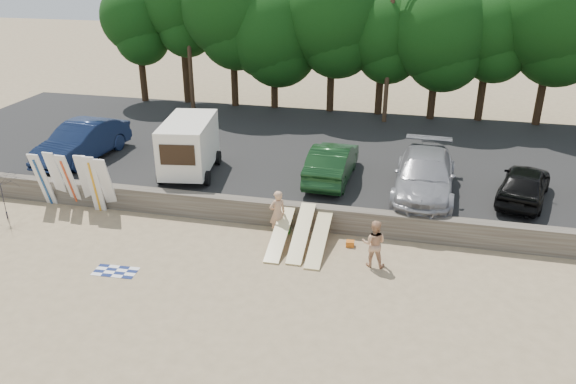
% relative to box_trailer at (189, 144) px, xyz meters
% --- Properties ---
extents(ground, '(120.00, 120.00, 0.00)m').
position_rel_box_trailer_xyz_m(ground, '(6.00, -5.72, -2.10)').
color(ground, tan).
rests_on(ground, ground).
extents(seawall, '(44.00, 0.50, 1.00)m').
position_rel_box_trailer_xyz_m(seawall, '(6.00, -2.72, -1.60)').
color(seawall, '#6B6356').
rests_on(seawall, ground).
extents(parking_lot, '(44.00, 14.50, 0.70)m').
position_rel_box_trailer_xyz_m(parking_lot, '(6.00, 4.78, -1.75)').
color(parking_lot, '#282828').
rests_on(parking_lot, ground).
extents(treeline, '(32.93, 6.50, 9.37)m').
position_rel_box_trailer_xyz_m(treeline, '(6.80, 11.79, 4.17)').
color(treeline, '#382616').
rests_on(treeline, parking_lot).
extents(utility_poles, '(25.80, 0.26, 9.00)m').
position_rel_box_trailer_xyz_m(utility_poles, '(8.00, 10.28, 3.32)').
color(utility_poles, '#473321').
rests_on(utility_poles, parking_lot).
extents(box_trailer, '(2.73, 4.19, 2.51)m').
position_rel_box_trailer_xyz_m(box_trailer, '(0.00, 0.00, 0.00)').
color(box_trailer, white).
rests_on(box_trailer, parking_lot).
extents(car_0, '(2.48, 5.64, 1.80)m').
position_rel_box_trailer_xyz_m(car_0, '(-5.78, 0.61, -0.51)').
color(car_0, '#111E3E').
rests_on(car_0, parking_lot).
extents(car_1, '(1.85, 4.91, 1.60)m').
position_rel_box_trailer_xyz_m(car_1, '(6.36, 0.80, -0.60)').
color(car_1, '#143818').
rests_on(car_1, parking_lot).
extents(car_2, '(2.64, 6.02, 1.72)m').
position_rel_box_trailer_xyz_m(car_2, '(10.35, -0.01, -0.54)').
color(car_2, gray).
rests_on(car_2, parking_lot).
extents(car_3, '(2.86, 4.69, 1.49)m').
position_rel_box_trailer_xyz_m(car_3, '(14.30, 0.32, -0.66)').
color(car_3, black).
rests_on(car_3, parking_lot).
extents(surfboard_upright_0, '(0.51, 0.79, 2.51)m').
position_rel_box_trailer_xyz_m(surfboard_upright_0, '(-5.27, -3.32, -0.85)').
color(surfboard_upright_0, white).
rests_on(surfboard_upright_0, ground).
extents(surfboard_upright_1, '(0.53, 0.71, 2.54)m').
position_rel_box_trailer_xyz_m(surfboard_upright_1, '(-4.73, -3.10, -0.84)').
color(surfboard_upright_1, white).
rests_on(surfboard_upright_1, ground).
extents(surfboard_upright_2, '(0.54, 0.79, 2.52)m').
position_rel_box_trailer_xyz_m(surfboard_upright_2, '(-4.08, -3.20, -0.85)').
color(surfboard_upright_2, white).
rests_on(surfboard_upright_2, ground).
extents(surfboard_upright_3, '(0.60, 0.76, 2.54)m').
position_rel_box_trailer_xyz_m(surfboard_upright_3, '(-3.35, -3.12, -0.84)').
color(surfboard_upright_3, white).
rests_on(surfboard_upright_3, ground).
extents(surfboard_upright_4, '(0.53, 0.55, 2.57)m').
position_rel_box_trailer_xyz_m(surfboard_upright_4, '(-2.84, -3.34, -0.82)').
color(surfboard_upright_4, white).
rests_on(surfboard_upright_4, ground).
extents(surfboard_upright_5, '(0.55, 0.84, 2.51)m').
position_rel_box_trailer_xyz_m(surfboard_upright_5, '(-2.37, -3.21, -0.85)').
color(surfboard_upright_5, white).
rests_on(surfboard_upright_5, ground).
extents(surfboard_low_0, '(0.56, 2.88, 0.98)m').
position_rel_box_trailer_xyz_m(surfboard_low_0, '(5.26, -4.29, -1.61)').
color(surfboard_low_0, beige).
rests_on(surfboard_low_0, ground).
extents(surfboard_low_1, '(0.56, 2.82, 1.14)m').
position_rel_box_trailer_xyz_m(surfboard_low_1, '(6.05, -4.25, -1.53)').
color(surfboard_low_1, beige).
rests_on(surfboard_low_1, ground).
extents(surfboard_low_2, '(0.56, 2.90, 0.91)m').
position_rel_box_trailer_xyz_m(surfboard_low_2, '(6.73, -4.37, -1.65)').
color(surfboard_low_2, beige).
rests_on(surfboard_low_2, ground).
extents(beachgoer_a, '(0.81, 0.77, 1.85)m').
position_rel_box_trailer_xyz_m(beachgoer_a, '(4.97, -3.56, -1.18)').
color(beachgoer_a, tan).
rests_on(beachgoer_a, ground).
extents(beachgoer_b, '(0.85, 0.67, 1.73)m').
position_rel_box_trailer_xyz_m(beachgoer_b, '(8.76, -4.98, -1.24)').
color(beachgoer_b, tan).
rests_on(beachgoer_b, ground).
extents(cooler, '(0.40, 0.33, 0.32)m').
position_rel_box_trailer_xyz_m(cooler, '(5.21, -3.32, -1.94)').
color(cooler, '#23822B').
rests_on(cooler, ground).
extents(gear_bag, '(0.31, 0.27, 0.22)m').
position_rel_box_trailer_xyz_m(gear_bag, '(7.82, -3.83, -1.99)').
color(gear_bag, '#CB6217').
rests_on(gear_bag, ground).
extents(beach_towel, '(1.57, 1.57, 0.00)m').
position_rel_box_trailer_xyz_m(beach_towel, '(0.18, -7.41, -2.10)').
color(beach_towel, white).
rests_on(beach_towel, ground).
extents(beach_umbrella, '(2.57, 2.60, 1.98)m').
position_rel_box_trailer_xyz_m(beach_umbrella, '(-6.16, -4.69, -1.11)').
color(beach_umbrella, '#222129').
rests_on(beach_umbrella, ground).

